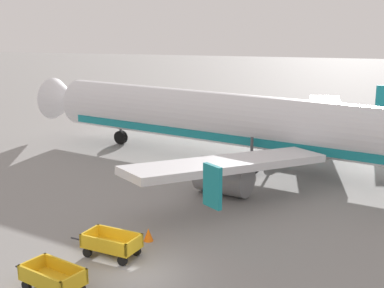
# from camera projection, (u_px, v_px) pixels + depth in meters

# --- Properties ---
(ground_plane) EXTENTS (220.00, 220.00, 0.00)m
(ground_plane) POSITION_uv_depth(u_px,v_px,m) (138.00, 275.00, 23.19)
(ground_plane) COLOR gray
(airplane) EXTENTS (36.58, 29.76, 11.34)m
(airplane) POSITION_uv_depth(u_px,v_px,m) (247.00, 122.00, 39.04)
(airplane) COLOR silver
(airplane) RESTS_ON ground
(baggage_cart_nearest) EXTENTS (3.56, 2.25, 1.07)m
(baggage_cart_nearest) POSITION_uv_depth(u_px,v_px,m) (53.00, 278.00, 21.67)
(baggage_cart_nearest) COLOR gold
(baggage_cart_nearest) RESTS_ON ground
(baggage_cart_second_in_row) EXTENTS (3.62, 1.97, 1.07)m
(baggage_cart_second_in_row) POSITION_uv_depth(u_px,v_px,m) (111.00, 244.00, 24.82)
(baggage_cart_second_in_row) COLOR gold
(baggage_cart_second_in_row) RESTS_ON ground
(traffic_cone_near_plane) EXTENTS (0.48, 0.48, 0.63)m
(traffic_cone_near_plane) POSITION_uv_depth(u_px,v_px,m) (148.00, 235.00, 26.54)
(traffic_cone_near_plane) COLOR orange
(traffic_cone_near_plane) RESTS_ON ground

